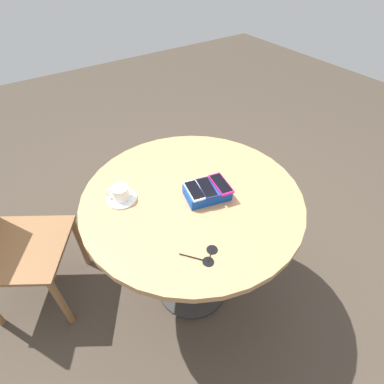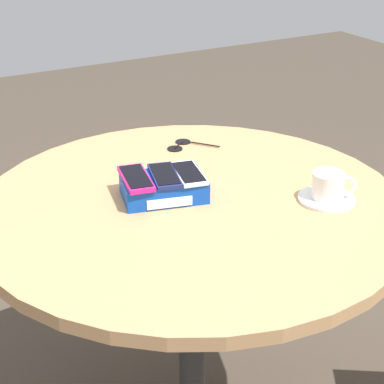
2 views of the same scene
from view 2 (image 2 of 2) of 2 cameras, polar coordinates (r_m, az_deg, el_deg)
The scene contains 8 objects.
round_table at distance 1.55m, azimuth 0.00°, elevation -4.85°, with size 0.99×0.99×0.79m.
phone_box at distance 1.49m, azimuth -2.53°, elevation 0.39°, with size 0.21×0.17×0.05m.
phone_magenta at distance 1.46m, azimuth -5.01°, elevation 1.23°, with size 0.08×0.15×0.01m.
phone_navy at distance 1.48m, azimuth -2.45°, elevation 1.49°, with size 0.09×0.14×0.01m.
phone_white at distance 1.49m, azimuth -0.31°, elevation 1.68°, with size 0.08×0.14×0.01m.
saucer at distance 1.51m, azimuth 11.87°, elevation -0.60°, with size 0.13×0.13×0.01m, color white.
coffee_cup at distance 1.50m, azimuth 12.09°, elevation 0.62°, with size 0.09×0.08×0.06m.
sunglasses at distance 1.78m, azimuth -0.91°, elevation 4.19°, with size 0.14×0.11×0.01m.
Camera 2 is at (-0.64, -1.16, 1.46)m, focal length 60.00 mm.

